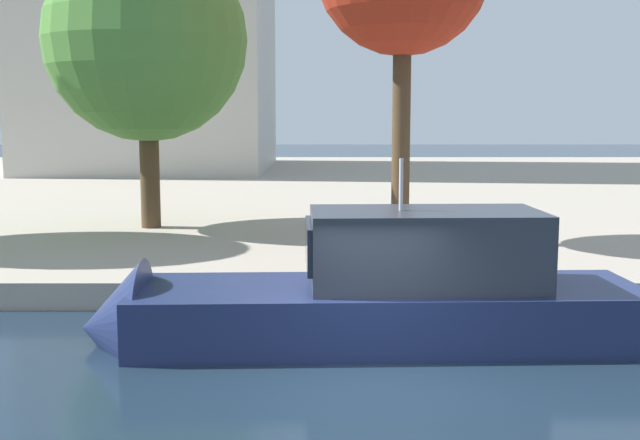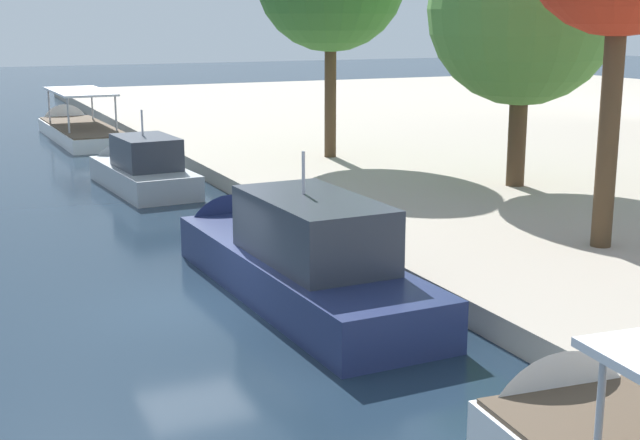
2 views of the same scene
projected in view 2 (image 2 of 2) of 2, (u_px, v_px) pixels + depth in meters
ground_plane at (192, 307)px, 20.77m from camera, size 220.00×220.00×0.00m
tour_boat_0 at (78, 132)px, 49.92m from camera, size 12.17×3.38×3.97m
motor_yacht_1 at (139, 174)px, 35.40m from camera, size 8.04×3.02×4.14m
motor_yacht_2 at (290, 263)px, 21.89m from camera, size 11.00×3.21×4.64m
tree_1 at (529, 7)px, 31.00m from camera, size 6.74×6.74×9.66m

